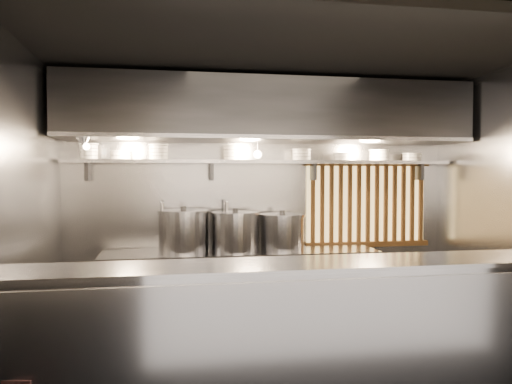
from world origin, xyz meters
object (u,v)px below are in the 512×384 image
object	(u,v)px
heat_lamp	(84,141)
pendant_bulb	(258,154)
stock_pot_mid	(184,231)
stock_pot_right	(282,231)
stock_pot_left	(235,231)

from	to	relation	value
heat_lamp	pendant_bulb	distance (m)	1.83
pendant_bulb	stock_pot_mid	world-z (taller)	pendant_bulb
heat_lamp	stock_pot_right	bearing A→B (deg)	8.49
heat_lamp	pendant_bulb	world-z (taller)	heat_lamp
stock_pot_left	stock_pot_right	xyz separation A→B (m)	(0.54, 0.05, -0.02)
stock_pot_left	stock_pot_mid	distance (m)	0.56
stock_pot_right	pendant_bulb	bearing A→B (deg)	171.52
stock_pot_mid	stock_pot_left	bearing A→B (deg)	-5.60
pendant_bulb	stock_pot_left	distance (m)	0.89
stock_pot_mid	stock_pot_right	bearing A→B (deg)	-0.24
stock_pot_left	stock_pot_right	size ratio (longest dim) A/B	0.94
pendant_bulb	stock_pot_left	size ratio (longest dim) A/B	0.29
pendant_bulb	stock_pot_mid	size ratio (longest dim) A/B	0.28
pendant_bulb	stock_pot_left	world-z (taller)	pendant_bulb
heat_lamp	stock_pot_right	size ratio (longest dim) A/B	0.51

